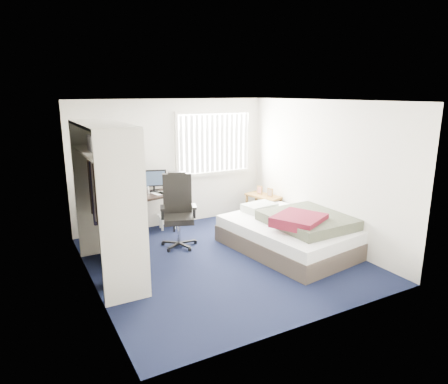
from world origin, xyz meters
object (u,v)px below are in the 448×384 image
at_px(desk, 131,195).
at_px(office_chair, 178,218).
at_px(nightstand, 264,198).
at_px(bed, 293,232).

height_order(desk, office_chair, office_chair).
distance_m(nightstand, bed, 1.69).
height_order(desk, bed, desk).
bearing_deg(desk, office_chair, -53.56).
xyz_separation_m(nightstand, bed, (-0.48, -1.62, -0.16)).
xyz_separation_m(desk, office_chair, (0.60, -0.81, -0.30)).
height_order(office_chair, nightstand, office_chair).
bearing_deg(nightstand, desk, 173.40).
distance_m(office_chair, nightstand, 2.18).
distance_m(desk, bed, 3.00).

